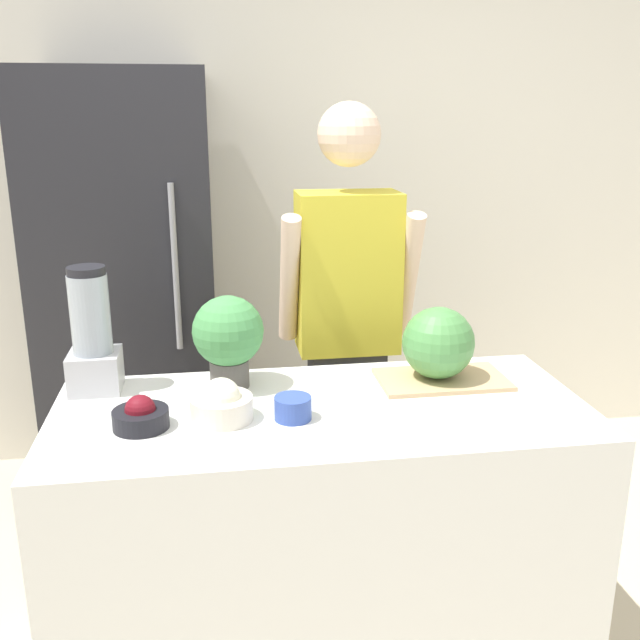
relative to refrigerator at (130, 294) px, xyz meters
The scene contains 11 objects.
wall_back 0.85m from the refrigerator, 31.28° to the left, with size 8.00×0.06×2.60m.
counter_island 1.51m from the refrigerator, 62.73° to the right, with size 1.53×0.68×0.90m.
refrigerator is the anchor object (origin of this frame).
person 1.04m from the refrigerator, 34.27° to the right, with size 0.52×0.27×1.75m.
cutting_board 1.55m from the refrigerator, 46.95° to the right, with size 0.40×0.23×0.01m.
watermelon 1.54m from the refrigerator, 47.19° to the right, with size 0.22×0.22×0.22m.
bowl_cherries 1.34m from the refrigerator, 83.33° to the right, with size 0.15×0.15×0.09m.
bowl_cream 1.37m from the refrigerator, 74.25° to the right, with size 0.17×0.17×0.12m.
bowl_small_blue 1.46m from the refrigerator, 67.18° to the right, with size 0.10×0.10×0.06m.
blender 1.05m from the refrigerator, 89.99° to the right, with size 0.15×0.15×0.38m.
potted_plant 1.15m from the refrigerator, 69.52° to the right, with size 0.22×0.22×0.29m.
Camera 1 is at (-0.29, -1.52, 1.72)m, focal length 40.00 mm.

